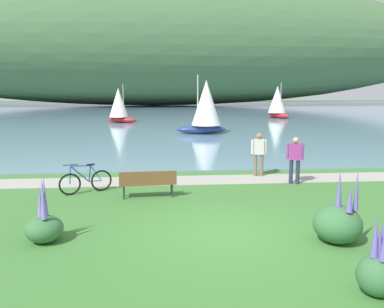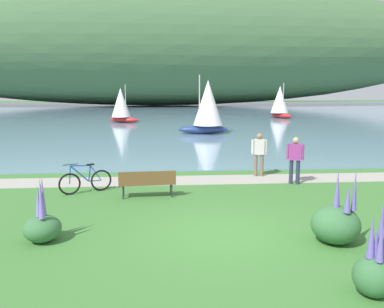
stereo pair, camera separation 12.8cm
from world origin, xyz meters
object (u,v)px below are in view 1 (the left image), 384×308
object	(u,v)px
sailboat_nearest_to_shore	(206,106)
sailboat_mid_bay	(277,101)
park_bench_near_camera	(148,182)
bicycle_leaning_near_bench	(86,181)
person_at_shoreline	(259,152)
sailboat_toward_hillside	(119,105)
person_on_the_grass	(295,157)

from	to	relation	value
sailboat_nearest_to_shore	sailboat_mid_bay	world-z (taller)	sailboat_nearest_to_shore
park_bench_near_camera	bicycle_leaning_near_bench	size ratio (longest dim) A/B	1.13
park_bench_near_camera	sailboat_mid_bay	bearing A→B (deg)	66.55
sailboat_mid_bay	sailboat_nearest_to_shore	bearing A→B (deg)	-123.80
person_at_shoreline	sailboat_toward_hillside	distance (m)	25.87
sailboat_nearest_to_shore	sailboat_mid_bay	bearing A→B (deg)	56.20
bicycle_leaning_near_bench	sailboat_nearest_to_shore	size ratio (longest dim) A/B	0.37
person_at_shoreline	sailboat_mid_bay	world-z (taller)	sailboat_mid_bay
park_bench_near_camera	person_at_shoreline	distance (m)	5.08
sailboat_toward_hillside	person_at_shoreline	bearing A→B (deg)	-72.43
person_on_the_grass	bicycle_leaning_near_bench	bearing A→B (deg)	-174.69
sailboat_toward_hillside	sailboat_mid_bay	bearing A→B (deg)	14.99
bicycle_leaning_near_bench	person_on_the_grass	bearing A→B (deg)	5.31
person_on_the_grass	park_bench_near_camera	bearing A→B (deg)	-164.97
sailboat_nearest_to_shore	person_on_the_grass	bearing A→B (deg)	-84.85
park_bench_near_camera	sailboat_toward_hillside	xyz separation A→B (m)	(-3.54, 27.37, 1.27)
bicycle_leaning_near_bench	person_at_shoreline	xyz separation A→B (m)	(6.34, 1.99, 0.58)
person_on_the_grass	sailboat_mid_bay	distance (m)	31.83
bicycle_leaning_near_bench	sailboat_nearest_to_shore	distance (m)	17.43
bicycle_leaning_near_bench	sailboat_toward_hillside	size ratio (longest dim) A/B	0.44
park_bench_near_camera	person_on_the_grass	bearing A→B (deg)	15.03
park_bench_near_camera	bicycle_leaning_near_bench	distance (m)	2.20
sailboat_toward_hillside	sailboat_nearest_to_shore	bearing A→B (deg)	-54.39
bicycle_leaning_near_bench	person_on_the_grass	xyz separation A→B (m)	(7.34, 0.68, 0.58)
bicycle_leaning_near_bench	sailboat_nearest_to_shore	bearing A→B (deg)	70.02
bicycle_leaning_near_bench	sailboat_toward_hillside	xyz separation A→B (m)	(-1.47, 26.64, 1.39)
park_bench_near_camera	sailboat_nearest_to_shore	world-z (taller)	sailboat_nearest_to_shore
park_bench_near_camera	bicycle_leaning_near_bench	world-z (taller)	bicycle_leaning_near_bench
park_bench_near_camera	sailboat_nearest_to_shore	size ratio (longest dim) A/B	0.42
sailboat_toward_hillside	person_on_the_grass	bearing A→B (deg)	-71.26
bicycle_leaning_near_bench	sailboat_mid_bay	size ratio (longest dim) A/B	0.41
sailboat_mid_bay	sailboat_toward_hillside	distance (m)	18.05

